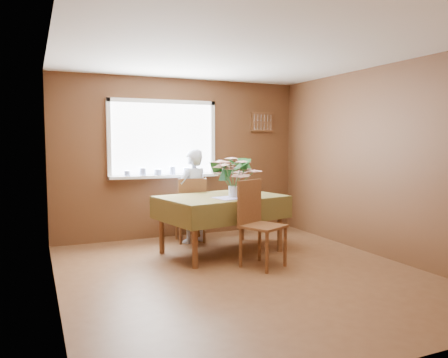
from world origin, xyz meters
name	(u,v)px	position (x,y,z in m)	size (l,w,h in m)	color
floor	(243,274)	(0.00, 0.00, 0.00)	(4.50, 4.50, 0.00)	brown
ceiling	(244,52)	(0.00, 0.00, 2.50)	(4.50, 4.50, 0.00)	white
wall_back	(181,158)	(0.00, 2.25, 1.25)	(4.00, 4.00, 0.00)	brown
wall_front	(396,183)	(0.00, -2.25, 1.25)	(4.00, 4.00, 0.00)	brown
wall_left	(53,170)	(-2.00, 0.00, 1.25)	(4.50, 4.50, 0.00)	brown
wall_right	(380,162)	(2.00, 0.00, 1.25)	(4.50, 4.50, 0.00)	brown
window_assembly	(164,152)	(-0.30, 2.20, 1.35)	(1.72, 0.20, 1.22)	white
spoon_rack	(262,122)	(1.45, 2.22, 1.85)	(0.44, 0.05, 0.33)	brown
dining_table	(221,203)	(0.15, 0.99, 0.68)	(1.79, 1.40, 0.79)	brown
chair_far	(191,207)	(-0.03, 1.71, 0.53)	(0.47, 0.47, 0.97)	brown
chair_near	(257,220)	(0.30, 0.24, 0.56)	(0.60, 0.60, 1.05)	brown
seated_woman	(193,196)	(0.00, 1.71, 0.70)	(0.51, 0.34, 1.40)	white
flower_bouquet	(233,172)	(0.24, 0.79, 1.12)	(0.61, 0.61, 0.52)	white
side_plate	(246,192)	(0.64, 1.22, 0.79)	(0.21, 0.21, 0.01)	white
table_knife	(242,196)	(0.38, 0.81, 0.79)	(0.02, 0.20, 0.00)	silver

